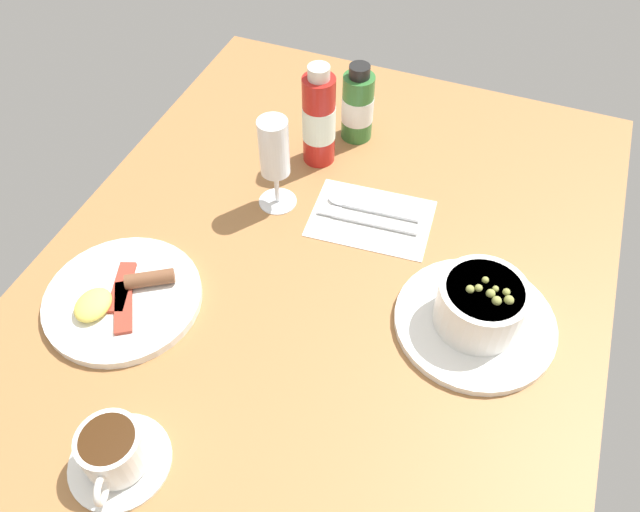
{
  "coord_description": "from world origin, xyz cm",
  "views": [
    {
      "loc": [
        -56.29,
        -21.41,
        73.51
      ],
      "look_at": [
        -3.09,
        -0.8,
        6.62
      ],
      "focal_mm": 35.13,
      "sensor_mm": 36.0,
      "label": 1
    }
  ],
  "objects_px": {
    "sauce_bottle_green": "(358,106)",
    "sauce_bottle_red": "(319,119)",
    "cutlery_setting": "(369,217)",
    "coffee_cup": "(114,453)",
    "porridge_bowl": "(479,310)",
    "wine_glass": "(274,153)",
    "breakfast_plate": "(122,298)"
  },
  "relations": [
    {
      "from": "sauce_bottle_green",
      "to": "porridge_bowl",
      "type": "bearing_deg",
      "value": -139.15
    },
    {
      "from": "cutlery_setting",
      "to": "breakfast_plate",
      "type": "relative_size",
      "value": 0.9
    },
    {
      "from": "wine_glass",
      "to": "sauce_bottle_red",
      "type": "xyz_separation_m",
      "value": [
        0.13,
        -0.02,
        -0.02
      ]
    },
    {
      "from": "sauce_bottle_green",
      "to": "sauce_bottle_red",
      "type": "relative_size",
      "value": 0.79
    },
    {
      "from": "wine_glass",
      "to": "sauce_bottle_red",
      "type": "relative_size",
      "value": 0.89
    },
    {
      "from": "sauce_bottle_red",
      "to": "coffee_cup",
      "type": "bearing_deg",
      "value": 178.04
    },
    {
      "from": "coffee_cup",
      "to": "porridge_bowl",
      "type": "bearing_deg",
      "value": -45.2
    },
    {
      "from": "sauce_bottle_green",
      "to": "sauce_bottle_red",
      "type": "height_order",
      "value": "sauce_bottle_red"
    },
    {
      "from": "wine_glass",
      "to": "sauce_bottle_red",
      "type": "bearing_deg",
      "value": -10.55
    },
    {
      "from": "wine_glass",
      "to": "porridge_bowl",
      "type": "bearing_deg",
      "value": -109.45
    },
    {
      "from": "wine_glass",
      "to": "breakfast_plate",
      "type": "distance_m",
      "value": 0.31
    },
    {
      "from": "coffee_cup",
      "to": "breakfast_plate",
      "type": "distance_m",
      "value": 0.25
    },
    {
      "from": "sauce_bottle_green",
      "to": "sauce_bottle_red",
      "type": "bearing_deg",
      "value": 154.06
    },
    {
      "from": "sauce_bottle_green",
      "to": "sauce_bottle_red",
      "type": "xyz_separation_m",
      "value": [
        -0.08,
        0.04,
        0.02
      ]
    },
    {
      "from": "porridge_bowl",
      "to": "cutlery_setting",
      "type": "xyz_separation_m",
      "value": [
        0.15,
        0.2,
        -0.03
      ]
    },
    {
      "from": "porridge_bowl",
      "to": "coffee_cup",
      "type": "relative_size",
      "value": 1.8
    },
    {
      "from": "coffee_cup",
      "to": "sauce_bottle_green",
      "type": "bearing_deg",
      "value": -5.1
    },
    {
      "from": "porridge_bowl",
      "to": "sauce_bottle_red",
      "type": "xyz_separation_m",
      "value": [
        0.25,
        0.33,
        0.05
      ]
    },
    {
      "from": "sauce_bottle_green",
      "to": "sauce_bottle_red",
      "type": "distance_m",
      "value": 0.1
    },
    {
      "from": "porridge_bowl",
      "to": "coffee_cup",
      "type": "height_order",
      "value": "porridge_bowl"
    },
    {
      "from": "breakfast_plate",
      "to": "sauce_bottle_red",
      "type": "bearing_deg",
      "value": -20.59
    },
    {
      "from": "cutlery_setting",
      "to": "wine_glass",
      "type": "height_order",
      "value": "wine_glass"
    },
    {
      "from": "cutlery_setting",
      "to": "coffee_cup",
      "type": "xyz_separation_m",
      "value": [
        -0.5,
        0.15,
        0.03
      ]
    },
    {
      "from": "porridge_bowl",
      "to": "wine_glass",
      "type": "bearing_deg",
      "value": 70.55
    },
    {
      "from": "cutlery_setting",
      "to": "sauce_bottle_green",
      "type": "height_order",
      "value": "sauce_bottle_green"
    },
    {
      "from": "cutlery_setting",
      "to": "sauce_bottle_green",
      "type": "bearing_deg",
      "value": 24.65
    },
    {
      "from": "porridge_bowl",
      "to": "wine_glass",
      "type": "relative_size",
      "value": 1.37
    },
    {
      "from": "cutlery_setting",
      "to": "porridge_bowl",
      "type": "bearing_deg",
      "value": -125.49
    },
    {
      "from": "wine_glass",
      "to": "breakfast_plate",
      "type": "relative_size",
      "value": 0.73
    },
    {
      "from": "sauce_bottle_red",
      "to": "breakfast_plate",
      "type": "relative_size",
      "value": 0.82
    },
    {
      "from": "coffee_cup",
      "to": "sauce_bottle_red",
      "type": "height_order",
      "value": "sauce_bottle_red"
    },
    {
      "from": "sauce_bottle_red",
      "to": "breakfast_plate",
      "type": "distance_m",
      "value": 0.43
    }
  ]
}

